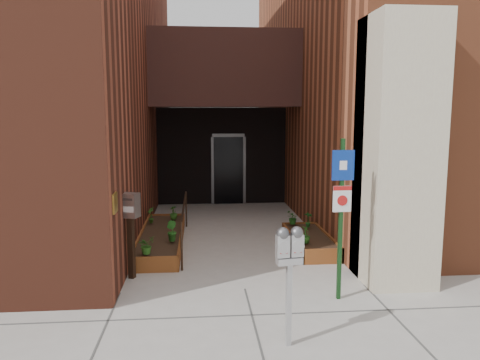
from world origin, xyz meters
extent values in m
plane|color=#9E9991|center=(0.00, 0.00, 0.00)|extent=(80.00, 80.00, 0.00)
cube|color=maroon|center=(-6.00, 6.70, 5.00)|extent=(8.00, 14.60, 10.00)
cube|color=#9B4C2D|center=(6.00, 7.15, 5.00)|extent=(8.00, 13.70, 10.00)
cube|color=#C4B396|center=(2.55, 0.20, 2.20)|extent=(1.10, 1.20, 4.40)
cube|color=black|center=(0.00, 6.00, 4.00)|extent=(4.20, 2.00, 2.00)
cube|color=black|center=(0.00, 7.40, 1.50)|extent=(4.00, 0.30, 3.00)
cube|color=black|center=(0.20, 7.22, 1.05)|extent=(0.90, 0.06, 2.10)
cube|color=#B79338|center=(-1.99, -0.20, 1.50)|extent=(0.04, 0.30, 0.30)
cube|color=brown|center=(-1.55, 0.92, 0.15)|extent=(0.90, 0.04, 0.30)
cube|color=brown|center=(-1.55, 4.48, 0.15)|extent=(0.90, 0.04, 0.30)
cube|color=brown|center=(-1.98, 2.70, 0.15)|extent=(0.04, 3.60, 0.30)
cube|color=brown|center=(-1.12, 2.70, 0.15)|extent=(0.04, 3.60, 0.30)
cube|color=black|center=(-1.55, 2.70, 0.13)|extent=(0.82, 3.52, 0.26)
cube|color=brown|center=(1.60, 1.12, 0.15)|extent=(0.80, 0.04, 0.30)
cube|color=brown|center=(1.60, 3.28, 0.15)|extent=(0.80, 0.04, 0.30)
cube|color=brown|center=(1.22, 2.20, 0.15)|extent=(0.04, 2.20, 0.30)
cube|color=brown|center=(1.98, 2.20, 0.15)|extent=(0.04, 2.20, 0.30)
cube|color=black|center=(1.60, 2.20, 0.13)|extent=(0.72, 2.12, 0.26)
cylinder|color=black|center=(-1.05, 1.00, 0.45)|extent=(0.04, 0.04, 0.90)
cylinder|color=black|center=(-1.05, 4.30, 0.45)|extent=(0.04, 0.04, 0.90)
cylinder|color=black|center=(-1.05, 2.65, 0.88)|extent=(0.04, 3.30, 0.04)
cube|color=#B3B3B6|center=(0.35, -1.89, 0.52)|extent=(0.07, 0.07, 1.04)
cube|color=#B3B3B6|center=(0.35, -1.89, 1.08)|extent=(0.33, 0.17, 0.08)
cube|color=#B3B3B6|center=(0.26, -1.90, 1.27)|extent=(0.17, 0.12, 0.27)
sphere|color=#59595B|center=(0.26, -1.90, 1.42)|extent=(0.15, 0.15, 0.15)
cube|color=white|center=(0.27, -1.96, 1.29)|extent=(0.09, 0.02, 0.05)
cube|color=#B21414|center=(0.27, -1.96, 1.20)|extent=(0.09, 0.02, 0.03)
cube|color=#B3B3B6|center=(0.44, -1.88, 1.27)|extent=(0.17, 0.12, 0.27)
sphere|color=#59595B|center=(0.44, -1.88, 1.42)|extent=(0.15, 0.15, 0.15)
cube|color=white|center=(0.44, -1.93, 1.29)|extent=(0.09, 0.02, 0.05)
cube|color=#B21414|center=(0.44, -1.93, 1.20)|extent=(0.09, 0.02, 0.03)
cube|color=#143816|center=(1.40, -0.52, 1.23)|extent=(0.06, 0.06, 2.47)
cube|color=navy|center=(1.40, -0.55, 2.08)|extent=(0.34, 0.04, 0.45)
cube|color=white|center=(1.40, -0.56, 2.08)|extent=(0.11, 0.02, 0.13)
cube|color=white|center=(1.40, -0.55, 1.57)|extent=(0.28, 0.03, 0.39)
cube|color=#B21414|center=(1.40, -0.56, 1.73)|extent=(0.28, 0.02, 0.07)
cylinder|color=#B21414|center=(1.40, -0.56, 1.55)|extent=(0.16, 0.02, 0.16)
cube|color=black|center=(-1.90, 0.69, 0.54)|extent=(0.13, 0.13, 1.09)
cube|color=#A4A4A7|center=(-1.90, 0.69, 1.29)|extent=(0.35, 0.31, 0.42)
cube|color=#59595B|center=(-1.94, 0.58, 1.41)|extent=(0.21, 0.08, 0.04)
cube|color=white|center=(-1.94, 0.58, 1.24)|extent=(0.23, 0.09, 0.10)
imported|color=#2C631C|center=(-1.69, 1.10, 0.46)|extent=(0.42, 0.42, 0.33)
imported|color=#215B1A|center=(-1.29, 1.94, 0.50)|extent=(0.31, 0.31, 0.41)
imported|color=#295B1A|center=(-1.34, 3.87, 0.46)|extent=(0.26, 0.26, 0.33)
imported|color=#295A19|center=(-1.85, 3.53, 0.49)|extent=(0.27, 0.27, 0.37)
imported|color=#225819|center=(1.35, 1.54, 0.47)|extent=(0.20, 0.20, 0.34)
imported|color=#1C631F|center=(1.71, 2.80, 0.48)|extent=(0.26, 0.26, 0.35)
imported|color=#1D5418|center=(1.41, 3.10, 0.45)|extent=(0.38, 0.38, 0.30)
camera|label=1|loc=(-0.72, -7.24, 2.85)|focal=35.00mm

